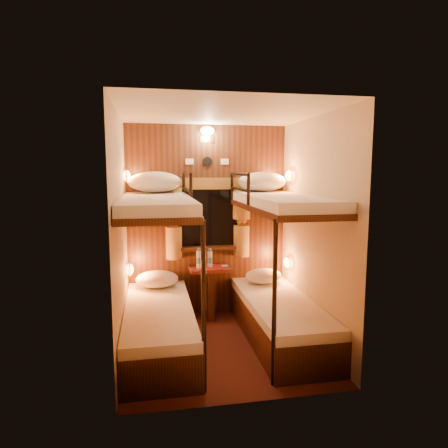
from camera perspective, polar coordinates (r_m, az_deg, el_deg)
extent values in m
plane|color=#3C1810|center=(4.40, -0.30, -17.06)|extent=(2.10, 2.10, 0.00)
plane|color=silver|center=(4.04, -0.33, 15.62)|extent=(2.10, 2.10, 0.00)
plane|color=#C6B293|center=(5.08, -2.42, 0.40)|extent=(2.40, 0.00, 2.40)
plane|color=#C6B293|center=(3.04, 3.21, -4.53)|extent=(2.40, 0.00, 2.40)
plane|color=#C6B293|center=(4.00, -14.57, -1.82)|extent=(0.00, 2.40, 2.40)
plane|color=#C6B293|center=(4.34, 12.80, -1.03)|extent=(0.00, 2.40, 2.40)
cube|color=#311C0D|center=(5.06, -2.39, 0.38)|extent=(2.00, 0.03, 2.40)
cube|color=#311C0D|center=(4.34, -9.26, -15.03)|extent=(0.70, 1.90, 0.35)
cube|color=white|center=(4.26, -9.32, -12.23)|extent=(0.68, 1.88, 0.10)
cube|color=#311C0D|center=(4.02, -9.65, 1.98)|extent=(0.70, 1.90, 0.06)
cube|color=white|center=(4.02, -9.67, 3.11)|extent=(0.68, 1.88, 0.10)
cylinder|color=black|center=(3.33, -2.92, -11.96)|extent=(0.04, 0.04, 1.45)
cylinder|color=black|center=(4.91, -5.76, 5.27)|extent=(0.04, 0.04, 0.32)
cylinder|color=black|center=(4.06, -4.75, 4.80)|extent=(0.04, 0.04, 0.32)
cylinder|color=black|center=(4.48, -5.33, 7.10)|extent=(0.04, 0.85, 0.04)
cylinder|color=black|center=(4.48, -5.31, 4.93)|extent=(0.03, 0.85, 0.03)
cube|color=#311C0D|center=(4.55, 7.87, -13.91)|extent=(0.70, 1.90, 0.35)
cube|color=white|center=(4.47, 7.92, -11.23)|extent=(0.68, 1.88, 0.10)
cube|color=#311C0D|center=(4.25, 8.18, 2.30)|extent=(0.70, 1.90, 0.06)
cube|color=white|center=(4.24, 8.20, 3.38)|extent=(0.68, 1.88, 0.10)
cylinder|color=black|center=(3.45, 7.20, -11.28)|extent=(0.04, 0.04, 1.45)
cylinder|color=black|center=(4.99, 1.14, 5.35)|extent=(0.04, 0.04, 0.32)
cylinder|color=black|center=(4.16, 3.52, 4.88)|extent=(0.04, 0.04, 0.32)
cylinder|color=black|center=(4.57, 2.23, 7.14)|extent=(0.04, 0.85, 0.04)
cylinder|color=black|center=(4.58, 2.22, 5.01)|extent=(0.03, 0.85, 0.03)
cube|color=black|center=(5.04, -2.36, 0.92)|extent=(0.98, 0.02, 0.78)
cube|color=black|center=(5.03, -2.35, 0.90)|extent=(0.90, 0.01, 0.70)
cube|color=#311C0D|center=(5.05, -2.27, -3.43)|extent=(1.00, 0.12, 0.04)
cube|color=olive|center=(4.97, -2.33, 5.80)|extent=(1.10, 0.06, 0.14)
cylinder|color=olive|center=(4.93, -7.26, 2.82)|extent=(0.22, 0.22, 0.40)
cylinder|color=olive|center=(4.95, -7.21, 0.17)|extent=(0.11, 0.11, 0.12)
cylinder|color=olive|center=(4.99, -7.17, -2.68)|extent=(0.20, 0.20, 0.40)
torus|color=gold|center=(4.95, -7.21, 0.17)|extent=(0.14, 0.14, 0.02)
cylinder|color=olive|center=(5.05, 2.54, 2.99)|extent=(0.22, 0.22, 0.40)
cylinder|color=olive|center=(5.08, 2.52, 0.40)|extent=(0.11, 0.11, 0.12)
cylinder|color=olive|center=(5.11, 2.51, -2.38)|extent=(0.20, 0.20, 0.40)
torus|color=gold|center=(5.08, 2.52, 0.40)|extent=(0.14, 0.14, 0.02)
cylinder|color=black|center=(5.00, -2.41, 8.90)|extent=(0.12, 0.02, 0.12)
cube|color=silver|center=(4.98, -4.95, 8.89)|extent=(0.10, 0.01, 0.07)
cube|color=silver|center=(5.04, 0.10, 8.90)|extent=(0.10, 0.01, 0.07)
cube|color=gold|center=(5.02, -2.43, 11.99)|extent=(0.18, 0.01, 0.08)
ellipsoid|color=#FFCC8C|center=(5.00, -2.40, 13.15)|extent=(0.18, 0.09, 0.11)
ellipsoid|color=orange|center=(4.78, -13.31, -6.36)|extent=(0.08, 0.20, 0.13)
torus|color=gold|center=(4.78, -13.31, -6.36)|extent=(0.02, 0.17, 0.17)
ellipsoid|color=orange|center=(4.64, -13.72, 6.69)|extent=(0.08, 0.20, 0.13)
torus|color=gold|center=(4.64, -13.72, 6.69)|extent=(0.02, 0.17, 0.17)
ellipsoid|color=orange|center=(5.06, 9.07, -5.48)|extent=(0.08, 0.20, 0.13)
torus|color=gold|center=(5.06, 9.07, -5.48)|extent=(0.02, 0.17, 0.17)
ellipsoid|color=orange|center=(4.93, 9.34, 6.85)|extent=(0.08, 0.20, 0.13)
torus|color=gold|center=(4.93, 9.34, 6.85)|extent=(0.02, 0.17, 0.17)
cube|color=#5C1515|center=(4.99, -2.05, -6.40)|extent=(0.50, 0.34, 0.04)
cube|color=#311C0D|center=(5.08, -2.03, -9.96)|extent=(0.08, 0.30, 0.61)
cube|color=maroon|center=(4.98, -2.05, -6.15)|extent=(0.30, 0.34, 0.01)
cylinder|color=#99BFE5|center=(4.93, -3.57, -5.08)|extent=(0.07, 0.07, 0.21)
cylinder|color=#3A60AF|center=(4.93, -3.57, -5.20)|extent=(0.07, 0.07, 0.07)
cylinder|color=#3A60AF|center=(4.90, -3.58, -3.64)|extent=(0.04, 0.04, 0.03)
cylinder|color=#99BFE5|center=(4.95, -2.05, -5.08)|extent=(0.06, 0.06, 0.20)
cylinder|color=#3A60AF|center=(4.95, -2.05, -5.19)|extent=(0.07, 0.07, 0.07)
cylinder|color=#3A60AF|center=(4.92, -2.06, -3.71)|extent=(0.04, 0.04, 0.03)
cube|color=silver|center=(5.04, 0.12, -5.97)|extent=(0.08, 0.06, 0.01)
cube|color=silver|center=(5.07, -1.96, -5.89)|extent=(0.09, 0.08, 0.01)
ellipsoid|color=white|center=(4.86, -9.55, -7.76)|extent=(0.51, 0.36, 0.20)
ellipsoid|color=white|center=(5.00, 5.66, -7.39)|extent=(0.46, 0.33, 0.18)
ellipsoid|color=white|center=(4.69, -9.86, 5.93)|extent=(0.61, 0.44, 0.24)
ellipsoid|color=white|center=(4.95, 5.45, 6.06)|extent=(0.60, 0.43, 0.24)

